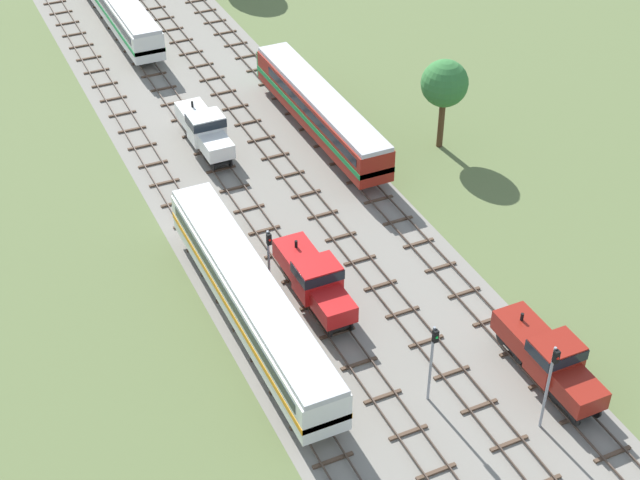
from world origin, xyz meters
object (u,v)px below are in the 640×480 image
passenger_coach_far_left_near (250,296)px  signal_post_near (269,255)px  shunter_loco_left_far (205,128)px  diesel_railcar_centre_midfar (320,109)px  passenger_coach_left_farther (118,5)px  signal_post_mid (432,355)px  signal_post_nearest (550,379)px  shunter_loco_centre_nearest (550,357)px  shunter_loco_left_mid (315,278)px

passenger_coach_far_left_near → signal_post_near: bearing=48.2°
shunter_loco_left_far → signal_post_near: bearing=-96.9°
diesel_railcar_centre_midfar → shunter_loco_left_far: bearing=167.4°
passenger_coach_left_farther → signal_post_mid: (2.31, -57.58, 0.87)m
signal_post_near → passenger_coach_left_farther: bearing=87.1°
signal_post_mid → passenger_coach_far_left_near: bearing=124.9°
shunter_loco_left_far → signal_post_nearest: 36.77m
signal_post_mid → shunter_loco_centre_nearest: bearing=-13.5°
shunter_loco_left_far → signal_post_mid: (2.31, -31.62, 1.48)m
passenger_coach_left_farther → signal_post_nearest: signal_post_nearest is taller
passenger_coach_far_left_near → diesel_railcar_centre_midfar: (13.85, 19.64, -0.02)m
signal_post_mid → shunter_loco_left_mid: bearing=102.3°
shunter_loco_centre_nearest → passenger_coach_far_left_near: (-13.85, 11.57, 0.60)m
shunter_loco_left_mid → diesel_railcar_centre_midfar: diesel_railcar_centre_midfar is taller
passenger_coach_left_farther → signal_post_nearest: 62.42m
passenger_coach_far_left_near → signal_post_nearest: (11.54, -14.36, 1.13)m
signal_post_nearest → signal_post_mid: (-4.62, 4.44, -0.26)m
signal_post_mid → passenger_coach_left_farther: bearing=92.3°
diesel_railcar_centre_midfar → shunter_loco_centre_nearest: bearing=-90.0°
shunter_loco_left_mid → shunter_loco_left_far: 21.03m
passenger_coach_far_left_near → shunter_loco_left_far: size_ratio=2.60×
shunter_loco_left_far → passenger_coach_far_left_near: bearing=-102.0°
diesel_railcar_centre_midfar → signal_post_mid: signal_post_mid is taller
shunter_loco_centre_nearest → signal_post_mid: signal_post_mid is taller
shunter_loco_left_far → signal_post_mid: size_ratio=1.54×
passenger_coach_far_left_near → shunter_loco_left_far: 22.20m
passenger_coach_far_left_near → signal_post_mid: 12.13m
signal_post_near → signal_post_mid: size_ratio=0.93×
passenger_coach_far_left_near → passenger_coach_left_farther: bearing=84.5°
passenger_coach_far_left_near → diesel_railcar_centre_midfar: size_ratio=1.07×
diesel_railcar_centre_midfar → signal_post_nearest: 34.09m
shunter_loco_left_mid → signal_post_near: signal_post_near is taller
passenger_coach_left_farther → signal_post_near: 45.14m
shunter_loco_left_mid → passenger_coach_left_farther: size_ratio=0.38×
shunter_loco_left_far → signal_post_nearest: size_ratio=1.42×
passenger_coach_far_left_near → shunter_loco_left_far: passenger_coach_far_left_near is taller
shunter_loco_left_mid → passenger_coach_far_left_near: bearing=-171.7°
shunter_loco_centre_nearest → passenger_coach_left_farther: passenger_coach_left_farther is taller
passenger_coach_far_left_near → signal_post_nearest: signal_post_nearest is taller
diesel_railcar_centre_midfar → shunter_loco_left_far: size_ratio=2.42×
passenger_coach_far_left_near → signal_post_mid: size_ratio=4.00×
shunter_loco_centre_nearest → signal_post_mid: 7.27m
signal_post_nearest → signal_post_near: size_ratio=1.17×
shunter_loco_centre_nearest → passenger_coach_far_left_near: size_ratio=0.38×
shunter_loco_centre_nearest → signal_post_mid: size_ratio=1.54×
shunter_loco_left_mid → passenger_coach_left_farther: bearing=90.0°
shunter_loco_left_far → signal_post_near: 19.30m
shunter_loco_left_far → signal_post_mid: 31.74m
shunter_loco_centre_nearest → passenger_coach_left_farther: size_ratio=0.38×
passenger_coach_far_left_near → signal_post_near: (2.31, 2.59, 0.64)m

